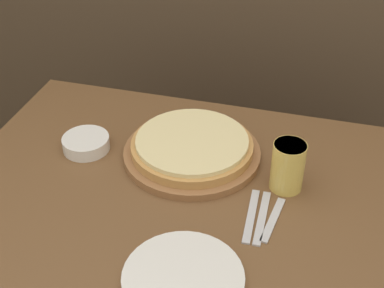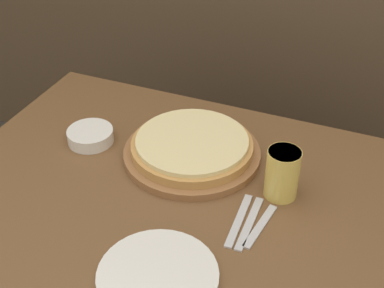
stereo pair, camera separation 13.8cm
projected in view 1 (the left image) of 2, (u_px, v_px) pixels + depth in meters
The scene contains 7 objects.
pizza_on_board at pixel (192, 148), 1.39m from camera, with size 0.36×0.36×0.06m.
beer_glass at pixel (288, 164), 1.27m from camera, with size 0.08×0.08×0.13m.
dinner_plate at pixel (183, 278), 1.07m from camera, with size 0.25×0.25×0.02m.
side_bowl at pixel (86, 143), 1.42m from camera, with size 0.12×0.12×0.04m.
fork at pixel (251, 216), 1.22m from camera, with size 0.03×0.18×0.00m.
dinner_knife at pixel (262, 218), 1.21m from camera, with size 0.02×0.18×0.00m.
spoon at pixel (273, 220), 1.21m from camera, with size 0.04×0.15×0.00m.
Camera 1 is at (0.25, -0.94, 1.61)m, focal length 50.00 mm.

